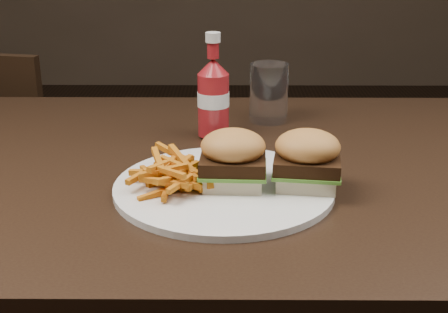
{
  "coord_description": "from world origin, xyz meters",
  "views": [
    {
      "loc": [
        0.08,
        -0.96,
        1.12
      ],
      "look_at": [
        0.08,
        -0.11,
        0.8
      ],
      "focal_mm": 50.0,
      "sensor_mm": 36.0,
      "label": 1
    }
  ],
  "objects_px": {
    "chair_far": "(22,180)",
    "plate": "(224,188)",
    "dining_table": "(178,173)",
    "tumbler": "(269,94)",
    "ketchup_bottle": "(213,105)"
  },
  "relations": [
    {
      "from": "plate",
      "to": "ketchup_bottle",
      "type": "distance_m",
      "value": 0.25
    },
    {
      "from": "chair_far",
      "to": "tumbler",
      "type": "distance_m",
      "value": 0.89
    },
    {
      "from": "tumbler",
      "to": "dining_table",
      "type": "bearing_deg",
      "value": -125.35
    },
    {
      "from": "plate",
      "to": "tumbler",
      "type": "distance_m",
      "value": 0.36
    },
    {
      "from": "tumbler",
      "to": "ketchup_bottle",
      "type": "bearing_deg",
      "value": -137.15
    },
    {
      "from": "dining_table",
      "to": "tumbler",
      "type": "distance_m",
      "value": 0.29
    },
    {
      "from": "tumbler",
      "to": "chair_far",
      "type": "bearing_deg",
      "value": 146.18
    },
    {
      "from": "dining_table",
      "to": "tumbler",
      "type": "height_order",
      "value": "tumbler"
    },
    {
      "from": "chair_far",
      "to": "tumbler",
      "type": "xyz_separation_m",
      "value": [
        0.67,
        -0.45,
        0.38
      ]
    },
    {
      "from": "chair_far",
      "to": "plate",
      "type": "bearing_deg",
      "value": 137.16
    },
    {
      "from": "dining_table",
      "to": "chair_far",
      "type": "bearing_deg",
      "value": 126.83
    },
    {
      "from": "chair_far",
      "to": "ketchup_bottle",
      "type": "height_order",
      "value": "ketchup_bottle"
    },
    {
      "from": "ketchup_bottle",
      "to": "dining_table",
      "type": "bearing_deg",
      "value": -113.25
    },
    {
      "from": "dining_table",
      "to": "tumbler",
      "type": "bearing_deg",
      "value": 54.65
    },
    {
      "from": "dining_table",
      "to": "plate",
      "type": "bearing_deg",
      "value": -56.86
    }
  ]
}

